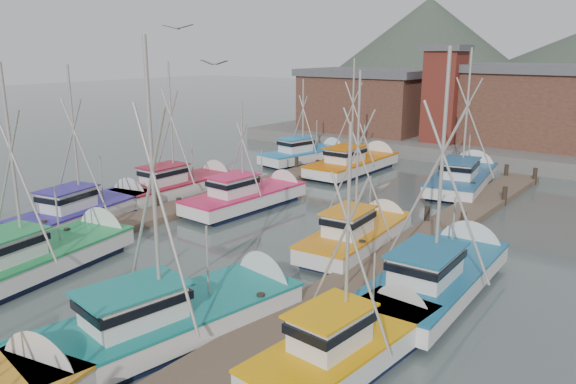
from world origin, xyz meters
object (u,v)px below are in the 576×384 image
Objects in this scene: boat_8 at (251,197)px; boat_12 at (356,163)px; boat_4 at (41,257)px; lookout_tower at (444,93)px.

boat_8 is 12.66m from boat_12.
boat_4 is at bearing -89.88° from boat_8.
lookout_tower reaches higher than boat_4.
lookout_tower is 0.85× the size of boat_12.
lookout_tower is 24.37m from boat_8.
lookout_tower is at bearing 75.81° from boat_4.
boat_4 is 1.04× the size of boat_12.
boat_8 is (0.54, 13.31, -0.01)m from boat_4.
lookout_tower is 12.35m from boat_12.
lookout_tower is at bearing 87.13° from boat_8.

